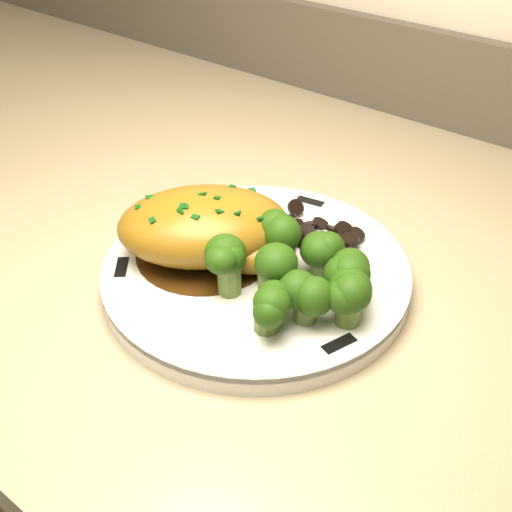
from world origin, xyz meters
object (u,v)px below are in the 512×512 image
Objects in this scene: plate at (256,273)px; counter at (82,357)px; chicken_breast at (209,228)px; broccoli_florets at (296,274)px.

counter is at bearing 168.85° from plate.
chicken_breast is (-0.04, -0.01, 0.04)m from plate.
plate is at bearing -11.15° from counter.
plate is 1.48× the size of chicken_breast.
chicken_breast reaches higher than plate.
chicken_breast is 1.45× the size of broccoli_florets.
chicken_breast reaches higher than broccoli_florets.
broccoli_florets is at bearing -44.21° from chicken_breast.
chicken_breast is 0.10m from broccoli_florets.
counter is 8.00× the size of plate.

